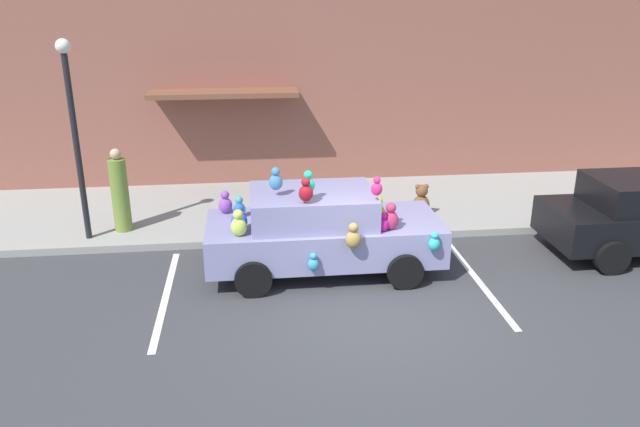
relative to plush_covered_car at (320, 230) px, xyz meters
name	(u,v)px	position (x,y,z in m)	size (l,w,h in m)	color
ground_plane	(377,314)	(0.73, -1.74, -0.81)	(60.00, 60.00, 0.00)	#38383A
sidewalk	(335,207)	(0.73, 3.26, -0.73)	(24.00, 4.00, 0.15)	gray
storefront_building	(323,62)	(0.71, 5.41, 2.39)	(24.00, 1.25, 6.40)	brown
parking_stripe_front	(478,280)	(2.78, -0.74, -0.80)	(0.12, 3.60, 0.01)	silver
parking_stripe_rear	(166,296)	(-2.75, -0.74, -0.80)	(0.12, 3.60, 0.01)	silver
plush_covered_car	(320,230)	(0.00, 0.00, 0.00)	(4.24, 2.11, 2.06)	#8481AD
teddy_bear_on_sidewalk	(421,201)	(2.52, 2.25, -0.31)	(0.39, 0.32, 0.74)	brown
street_lamp_post	(73,121)	(-4.56, 1.76, 1.75)	(0.28, 0.28, 3.94)	black
pedestrian_near_shopfront	(120,193)	(-3.92, 2.12, 0.16)	(0.36, 0.36, 1.76)	olive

